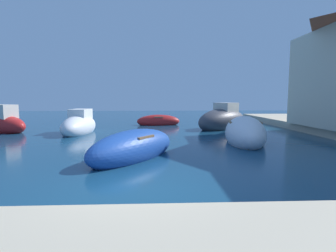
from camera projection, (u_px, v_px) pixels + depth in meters
The scene contains 7 objects.
ground at pixel (132, 191), 6.31m from camera, with size 80.00×80.00×0.00m, color navy.
quay_promenade at pixel (318, 183), 6.11m from camera, with size 44.00×32.00×0.50m.
moored_boat_0 at pixel (158, 121), 21.67m from camera, with size 3.57×1.44×1.09m.
moored_boat_3 at pixel (79, 125), 16.68m from camera, with size 1.94×4.39×1.83m.
moored_boat_4 at pixel (245, 133), 13.09m from camera, with size 2.77×4.87×1.70m.
moored_boat_5 at pixel (134, 148), 9.72m from camera, with size 3.75×4.59×1.36m.
moored_boat_6 at pixel (223, 120), 19.19m from camera, with size 5.09×4.84×2.28m.
Camera 1 is at (0.59, -6.14, 2.21)m, focal length 28.26 mm.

